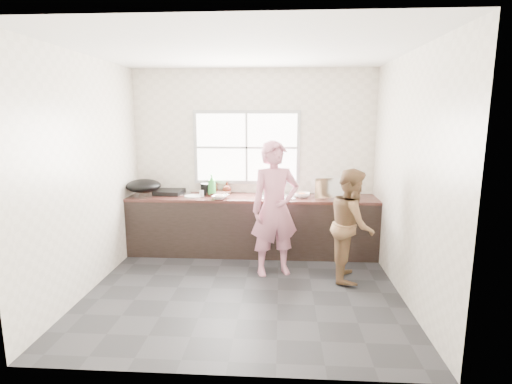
# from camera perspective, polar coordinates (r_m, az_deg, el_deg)

# --- Properties ---
(floor) EXTENTS (3.60, 3.20, 0.01)m
(floor) POSITION_cam_1_polar(r_m,az_deg,el_deg) (4.86, -1.71, -13.76)
(floor) COLOR #242427
(floor) RESTS_ON ground
(ceiling) EXTENTS (3.60, 3.20, 0.01)m
(ceiling) POSITION_cam_1_polar(r_m,az_deg,el_deg) (4.47, -1.92, 19.65)
(ceiling) COLOR silver
(ceiling) RESTS_ON wall_back
(wall_back) EXTENTS (3.60, 0.01, 2.70)m
(wall_back) POSITION_cam_1_polar(r_m,az_deg,el_deg) (6.06, -0.37, 4.50)
(wall_back) COLOR beige
(wall_back) RESTS_ON ground
(wall_left) EXTENTS (0.01, 3.20, 2.70)m
(wall_left) POSITION_cam_1_polar(r_m,az_deg,el_deg) (4.98, -22.99, 2.25)
(wall_left) COLOR beige
(wall_left) RESTS_ON ground
(wall_right) EXTENTS (0.01, 3.20, 2.70)m
(wall_right) POSITION_cam_1_polar(r_m,az_deg,el_deg) (4.66, 20.87, 1.87)
(wall_right) COLOR silver
(wall_right) RESTS_ON ground
(wall_front) EXTENTS (3.60, 0.01, 2.70)m
(wall_front) POSITION_cam_1_polar(r_m,az_deg,el_deg) (2.91, -4.79, -2.52)
(wall_front) COLOR beige
(wall_front) RESTS_ON ground
(cabinet) EXTENTS (3.60, 0.62, 0.82)m
(cabinet) POSITION_cam_1_polar(r_m,az_deg,el_deg) (5.93, -0.58, -4.91)
(cabinet) COLOR black
(cabinet) RESTS_ON floor
(countertop) EXTENTS (3.60, 0.64, 0.04)m
(countertop) POSITION_cam_1_polar(r_m,az_deg,el_deg) (5.83, -0.58, -0.83)
(countertop) COLOR #381C17
(countertop) RESTS_ON cabinet
(sink) EXTENTS (0.55, 0.45, 0.02)m
(sink) POSITION_cam_1_polar(r_m,az_deg,el_deg) (5.81, 2.86, -0.64)
(sink) COLOR silver
(sink) RESTS_ON countertop
(faucet) EXTENTS (0.02, 0.02, 0.30)m
(faucet) POSITION_cam_1_polar(r_m,az_deg,el_deg) (5.98, 2.90, 1.11)
(faucet) COLOR silver
(faucet) RESTS_ON countertop
(window_frame) EXTENTS (1.60, 0.05, 1.10)m
(window_frame) POSITION_cam_1_polar(r_m,az_deg,el_deg) (6.03, -1.34, 6.38)
(window_frame) COLOR #9EA0A5
(window_frame) RESTS_ON wall_back
(window_glazing) EXTENTS (1.50, 0.01, 1.00)m
(window_glazing) POSITION_cam_1_polar(r_m,az_deg,el_deg) (6.01, -1.36, 6.36)
(window_glazing) COLOR white
(window_glazing) RESTS_ON window_frame
(woman) EXTENTS (0.68, 0.55, 1.61)m
(woman) POSITION_cam_1_polar(r_m,az_deg,el_deg) (5.07, 2.72, -3.04)
(woman) COLOR pink
(woman) RESTS_ON floor
(person_side) EXTENTS (0.59, 0.73, 1.40)m
(person_side) POSITION_cam_1_polar(r_m,az_deg,el_deg) (5.08, 13.50, -4.55)
(person_side) COLOR brown
(person_side) RESTS_ON floor
(cutting_board) EXTENTS (0.44, 0.44, 0.04)m
(cutting_board) POSITION_cam_1_polar(r_m,az_deg,el_deg) (6.03, -5.47, -0.10)
(cutting_board) COLOR black
(cutting_board) RESTS_ON countertop
(cleaver) EXTENTS (0.21, 0.20, 0.01)m
(cleaver) POSITION_cam_1_polar(r_m,az_deg,el_deg) (5.73, -4.77, -0.43)
(cleaver) COLOR #A9ABAF
(cleaver) RESTS_ON cutting_board
(bowl_mince) EXTENTS (0.26, 0.26, 0.05)m
(bowl_mince) POSITION_cam_1_polar(r_m,az_deg,el_deg) (5.66, -5.22, -0.75)
(bowl_mince) COLOR silver
(bowl_mince) RESTS_ON countertop
(bowl_crabs) EXTENTS (0.20, 0.20, 0.06)m
(bowl_crabs) POSITION_cam_1_polar(r_m,az_deg,el_deg) (5.79, 6.60, -0.50)
(bowl_crabs) COLOR silver
(bowl_crabs) RESTS_ON countertop
(bowl_held) EXTENTS (0.24, 0.24, 0.06)m
(bowl_held) POSITION_cam_1_polar(r_m,az_deg,el_deg) (5.60, 3.02, -0.81)
(bowl_held) COLOR silver
(bowl_held) RESTS_ON countertop
(black_pot) EXTENTS (0.28, 0.28, 0.17)m
(black_pot) POSITION_cam_1_polar(r_m,az_deg,el_deg) (6.03, -6.82, 0.47)
(black_pot) COLOR black
(black_pot) RESTS_ON countertop
(plate_food) EXTENTS (0.31, 0.31, 0.02)m
(plate_food) POSITION_cam_1_polar(r_m,az_deg,el_deg) (5.86, -9.00, -0.61)
(plate_food) COLOR silver
(plate_food) RESTS_ON countertop
(bottle_green) EXTENTS (0.16, 0.16, 0.32)m
(bottle_green) POSITION_cam_1_polar(r_m,az_deg,el_deg) (5.90, -6.34, 1.03)
(bottle_green) COLOR green
(bottle_green) RESTS_ON countertop
(bottle_brown_tall) EXTENTS (0.09, 0.09, 0.18)m
(bottle_brown_tall) POSITION_cam_1_polar(r_m,az_deg,el_deg) (6.10, -6.03, 0.70)
(bottle_brown_tall) COLOR #432110
(bottle_brown_tall) RESTS_ON countertop
(bottle_brown_short) EXTENTS (0.15, 0.15, 0.16)m
(bottle_brown_short) POSITION_cam_1_polar(r_m,az_deg,el_deg) (6.08, -4.16, 0.56)
(bottle_brown_short) COLOR #4C1E13
(bottle_brown_short) RESTS_ON countertop
(glass_jar) EXTENTS (0.08, 0.08, 0.09)m
(glass_jar) POSITION_cam_1_polar(r_m,az_deg,el_deg) (5.85, -7.78, -0.22)
(glass_jar) COLOR silver
(glass_jar) RESTS_ON countertop
(burner) EXTENTS (0.42, 0.42, 0.06)m
(burner) POSITION_cam_1_polar(r_m,az_deg,el_deg) (6.16, -12.28, 0.01)
(burner) COLOR black
(burner) RESTS_ON countertop
(wok) EXTENTS (0.63, 0.63, 0.19)m
(wok) POSITION_cam_1_polar(r_m,az_deg,el_deg) (6.04, -15.77, 0.86)
(wok) COLOR black
(wok) RESTS_ON burner
(dish_rack) EXTENTS (0.44, 0.33, 0.31)m
(dish_rack) POSITION_cam_1_polar(r_m,az_deg,el_deg) (5.78, 10.15, 0.66)
(dish_rack) COLOR white
(dish_rack) RESTS_ON countertop
(pot_lid_left) EXTENTS (0.37, 0.37, 0.01)m
(pot_lid_left) POSITION_cam_1_polar(r_m,az_deg,el_deg) (6.12, -10.57, -0.20)
(pot_lid_left) COLOR #AEAFB5
(pot_lid_left) RESTS_ON countertop
(pot_lid_right) EXTENTS (0.32, 0.32, 0.01)m
(pot_lid_right) POSITION_cam_1_polar(r_m,az_deg,el_deg) (6.23, -10.75, -0.02)
(pot_lid_right) COLOR silver
(pot_lid_right) RESTS_ON countertop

